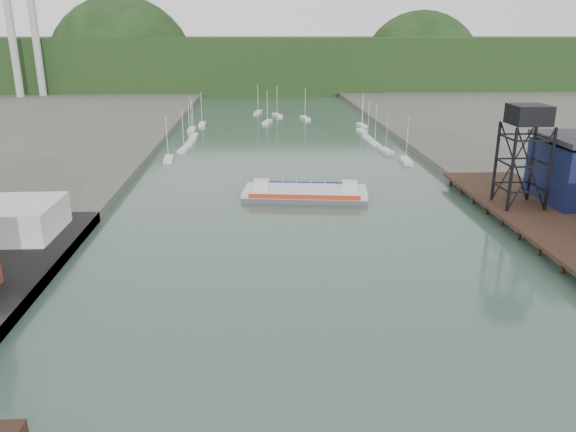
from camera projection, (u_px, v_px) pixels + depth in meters
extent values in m
cube|color=black|center=(572.00, 234.00, 78.39)|extent=(14.00, 70.00, 0.50)
cylinder|color=black|center=(529.00, 242.00, 78.42)|extent=(0.60, 0.60, 2.20)
cylinder|color=black|center=(512.00, 170.00, 85.51)|extent=(0.50, 0.50, 13.00)
cylinder|color=black|center=(550.00, 170.00, 85.83)|extent=(0.50, 0.50, 13.00)
cylinder|color=black|center=(496.00, 162.00, 91.20)|extent=(0.50, 0.50, 13.00)
cylinder|color=black|center=(532.00, 161.00, 91.52)|extent=(0.50, 0.50, 13.00)
cube|color=black|center=(529.00, 115.00, 86.02)|extent=(5.50, 5.50, 3.00)
cube|color=silver|center=(169.00, 159.00, 131.29)|extent=(2.67, 7.65, 0.90)
cube|color=silver|center=(184.00, 150.00, 142.23)|extent=(2.81, 7.67, 0.90)
cube|color=silver|center=(190.00, 143.00, 150.68)|extent=(2.35, 7.59, 0.90)
cube|color=silver|center=(194.00, 136.00, 160.08)|extent=(2.01, 7.50, 0.90)
cube|color=silver|center=(192.00, 129.00, 171.60)|extent=(2.00, 7.50, 0.90)
cube|color=silver|center=(202.00, 124.00, 181.05)|extent=(2.16, 7.54, 0.90)
cube|color=silver|center=(406.00, 161.00, 129.63)|extent=(2.53, 7.62, 0.90)
cube|color=silver|center=(386.00, 151.00, 140.40)|extent=(2.76, 7.67, 0.90)
cube|color=silver|center=(375.00, 144.00, 148.68)|extent=(2.22, 7.56, 0.90)
cube|color=silver|center=(368.00, 138.00, 157.20)|extent=(2.18, 7.54, 0.90)
cube|color=silver|center=(362.00, 132.00, 167.74)|extent=(2.46, 7.61, 0.90)
cube|color=silver|center=(362.00, 125.00, 178.87)|extent=(2.48, 7.61, 0.90)
cube|color=silver|center=(267.00, 122.00, 185.82)|extent=(3.78, 7.76, 0.90)
cube|color=silver|center=(305.00, 118.00, 194.11)|extent=(3.31, 7.74, 0.90)
cube|color=silver|center=(277.00, 115.00, 201.20)|extent=(3.76, 7.76, 0.90)
cube|color=silver|center=(258.00, 112.00, 208.43)|extent=(3.40, 7.74, 0.90)
cylinder|color=#ADAEA8|center=(11.00, 29.00, 237.26)|extent=(3.20, 3.20, 60.00)
cylinder|color=#ADAEA8|center=(35.00, 29.00, 242.43)|extent=(3.20, 3.20, 60.00)
cube|color=black|center=(267.00, 63.00, 315.15)|extent=(500.00, 120.00, 28.00)
sphere|color=black|center=(124.00, 71.00, 312.12)|extent=(80.00, 80.00, 80.00)
sphere|color=black|center=(419.00, 72.00, 331.32)|extent=(70.00, 70.00, 70.00)
cube|color=#4E4E51|center=(305.00, 195.00, 101.99)|extent=(23.17, 11.61, 0.89)
cube|color=silver|center=(305.00, 191.00, 101.74)|extent=(23.17, 11.61, 0.71)
cube|color=red|center=(304.00, 197.00, 97.43)|extent=(19.43, 2.58, 0.80)
cube|color=navy|center=(306.00, 184.00, 105.94)|extent=(19.43, 2.58, 0.80)
cube|color=silver|center=(261.00, 185.00, 101.94)|extent=(2.98, 2.98, 1.78)
cube|color=silver|center=(350.00, 186.00, 100.88)|extent=(2.98, 2.98, 1.78)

